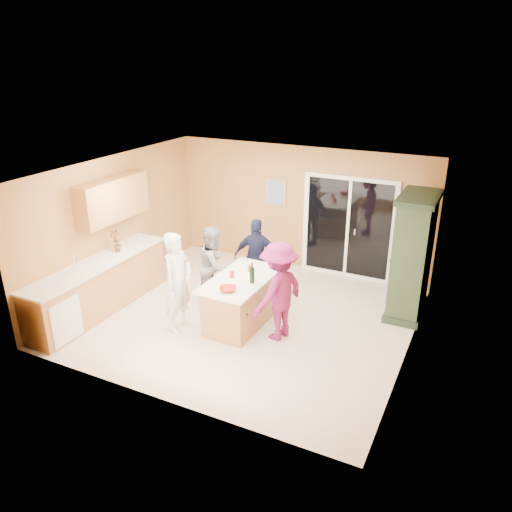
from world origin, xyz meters
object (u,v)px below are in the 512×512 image
at_px(kitchen_island, 241,302).
at_px(woman_white, 178,282).
at_px(green_hutch, 412,258).
at_px(woman_grey, 214,265).
at_px(woman_magenta, 279,291).
at_px(woman_navy, 257,257).

distance_m(kitchen_island, woman_white, 1.13).
distance_m(green_hutch, woman_grey, 3.48).
xyz_separation_m(woman_grey, woman_magenta, (1.55, -0.61, 0.08)).
bearing_deg(woman_white, woman_navy, -16.30).
height_order(kitchen_island, woman_navy, woman_navy).
bearing_deg(woman_navy, woman_grey, 34.56).
bearing_deg(woman_grey, green_hutch, -86.54).
xyz_separation_m(green_hutch, woman_navy, (-2.73, -0.46, -0.31)).
relative_size(kitchen_island, woman_white, 0.96).
bearing_deg(woman_magenta, woman_grey, -94.90).
xyz_separation_m(kitchen_island, woman_magenta, (0.73, -0.12, 0.42)).
xyz_separation_m(kitchen_island, woman_navy, (-0.27, 1.17, 0.35)).
height_order(woman_white, woman_grey, woman_white).
height_order(kitchen_island, woman_white, woman_white).
relative_size(kitchen_island, woman_grey, 1.11).
relative_size(woman_grey, woman_navy, 0.99).
distance_m(kitchen_island, green_hutch, 3.02).
xyz_separation_m(woman_grey, woman_navy, (0.54, 0.67, 0.01)).
bearing_deg(woman_white, woman_grey, 0.09).
relative_size(kitchen_island, woman_navy, 1.09).
xyz_separation_m(woman_white, woman_navy, (0.57, 1.77, -0.10)).
distance_m(green_hutch, woman_magenta, 2.47).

